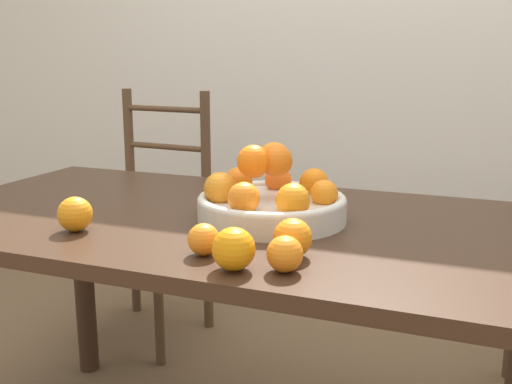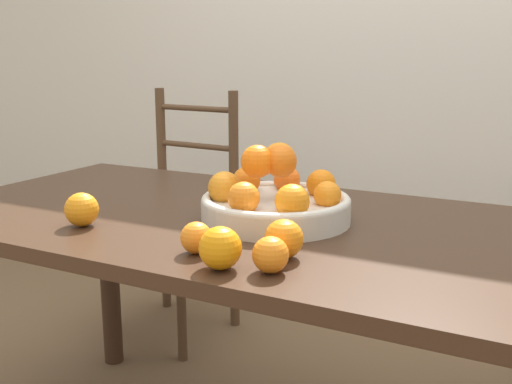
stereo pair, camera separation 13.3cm
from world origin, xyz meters
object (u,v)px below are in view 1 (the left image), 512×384
(orange_loose_0, at_px, (293,238))
(orange_loose_3, at_px, (234,249))
(fruit_bowl, at_px, (271,198))
(orange_loose_4, at_px, (75,214))
(orange_loose_1, at_px, (204,239))
(chair_left, at_px, (150,224))
(orange_loose_2, at_px, (285,254))

(orange_loose_0, xyz_separation_m, orange_loose_3, (-0.08, -0.11, 0.00))
(fruit_bowl, distance_m, orange_loose_4, 0.46)
(orange_loose_1, distance_m, chair_left, 1.28)
(orange_loose_1, distance_m, orange_loose_3, 0.11)
(fruit_bowl, distance_m, orange_loose_1, 0.30)
(orange_loose_2, xyz_separation_m, orange_loose_3, (-0.09, -0.03, 0.01))
(orange_loose_4, bearing_deg, fruit_bowl, 33.09)
(fruit_bowl, relative_size, orange_loose_1, 5.52)
(orange_loose_3, bearing_deg, orange_loose_0, 55.06)
(orange_loose_0, xyz_separation_m, orange_loose_4, (-0.51, -0.01, 0.00))
(orange_loose_1, relative_size, orange_loose_3, 0.79)
(orange_loose_4, relative_size, chair_left, 0.08)
(orange_loose_1, bearing_deg, chair_left, 126.81)
(chair_left, bearing_deg, orange_loose_3, -47.33)
(orange_loose_2, bearing_deg, orange_loose_4, 171.88)
(orange_loose_0, relative_size, chair_left, 0.08)
(chair_left, bearing_deg, orange_loose_1, -48.95)
(orange_loose_1, xyz_separation_m, chair_left, (-0.75, 1.00, -0.31))
(orange_loose_0, xyz_separation_m, orange_loose_1, (-0.17, -0.05, -0.01))
(orange_loose_4, bearing_deg, chair_left, 112.81)
(orange_loose_2, xyz_separation_m, orange_loose_4, (-0.53, 0.08, 0.01))
(orange_loose_0, relative_size, orange_loose_1, 1.20)
(orange_loose_2, height_order, orange_loose_4, orange_loose_4)
(orange_loose_2, height_order, chair_left, chair_left)
(fruit_bowl, distance_m, chair_left, 1.10)
(fruit_bowl, relative_size, orange_loose_0, 4.59)
(fruit_bowl, xyz_separation_m, chair_left, (-0.78, 0.70, -0.33))
(orange_loose_3, relative_size, chair_left, 0.08)
(orange_loose_2, distance_m, orange_loose_3, 0.09)
(fruit_bowl, xyz_separation_m, orange_loose_2, (0.14, -0.32, -0.02))
(fruit_bowl, xyz_separation_m, orange_loose_3, (0.05, -0.35, -0.01))
(orange_loose_0, distance_m, orange_loose_3, 0.14)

